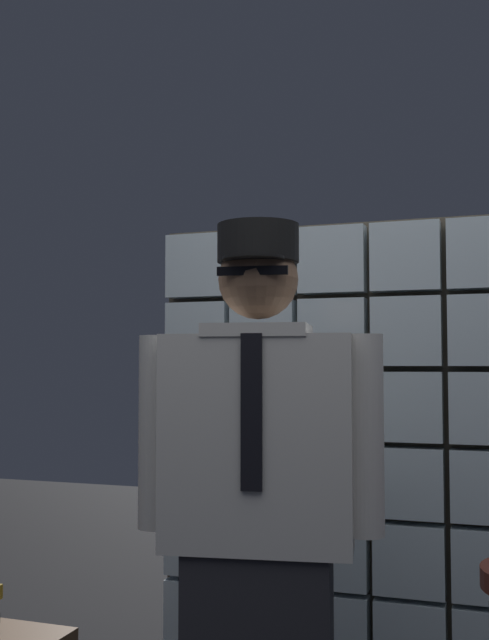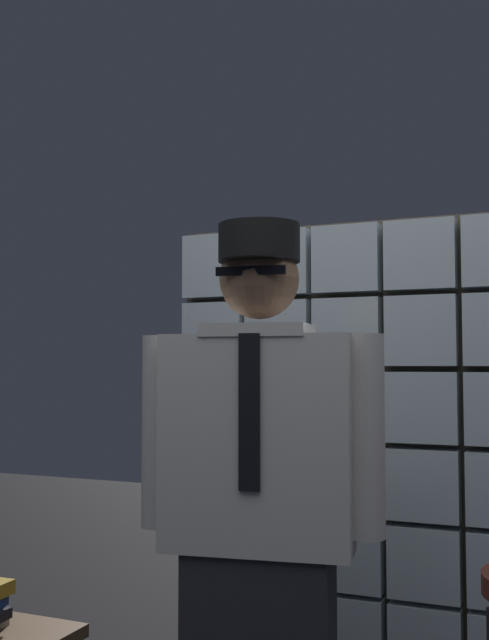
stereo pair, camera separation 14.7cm
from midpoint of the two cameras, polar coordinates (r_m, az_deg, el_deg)
glass_block_wall at (r=2.76m, az=12.17°, el=-11.85°), size 1.60×0.10×1.86m
standing_person at (r=2.12m, az=3.20°, el=-15.07°), size 0.69×0.33×1.71m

